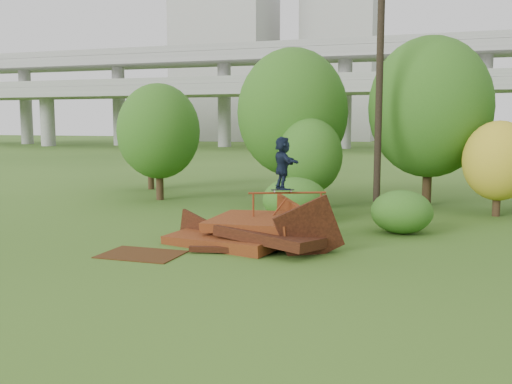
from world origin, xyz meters
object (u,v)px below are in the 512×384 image
(utility_pole, at_px, (379,90))
(scrap_pile, at_px, (252,233))
(flat_plate, at_px, (142,254))
(skater, at_px, (283,163))

(utility_pole, bearing_deg, scrap_pile, -111.27)
(flat_plate, bearing_deg, utility_pole, 59.86)
(flat_plate, bearing_deg, skater, 39.28)
(scrap_pile, bearing_deg, skater, 42.51)
(skater, height_order, flat_plate, skater)
(scrap_pile, bearing_deg, utility_pole, 68.73)
(scrap_pile, distance_m, utility_pole, 9.01)
(flat_plate, height_order, utility_pole, utility_pole)
(utility_pole, bearing_deg, flat_plate, -120.14)
(skater, relative_size, utility_pole, 0.16)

